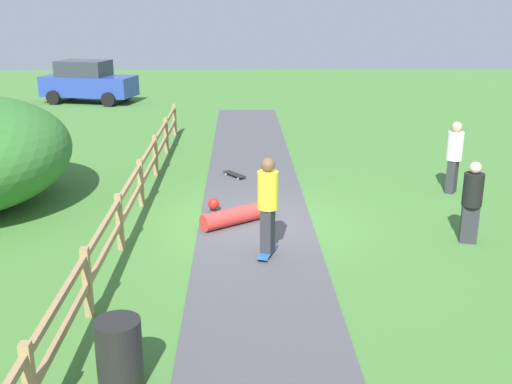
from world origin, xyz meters
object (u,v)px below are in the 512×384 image
Objects in this scene: skater_fallen at (236,214)px; trash_bin at (119,354)px; bystander_white at (454,154)px; parked_car_blue at (88,82)px; skater_riding at (268,202)px; bystander_black at (472,199)px; skateboard_loose at (234,174)px.

trash_bin is at bearing -103.65° from skater_fallen.
bystander_white is 18.69m from parked_car_blue.
trash_bin is 10.23m from bystander_white.
parked_car_blue reaches higher than bystander_white.
bystander_white is at bearing 38.88° from skater_riding.
bystander_white reaches higher than trash_bin.
bystander_white is at bearing 21.23° from skater_fallen.
parked_car_blue is (-5.50, 21.92, 0.51)m from trash_bin.
bystander_black is at bearing 37.27° from trash_bin.
skater_fallen is 0.90× the size of bystander_white.
skateboard_loose is at bearing 81.84° from trash_bin.
parked_car_blue reaches higher than skater_fallen.
skater_riding is 2.02m from skater_fallen.
skater_fallen is 3.53m from skateboard_loose.
trash_bin is at bearing -75.92° from parked_car_blue.
skater_fallen is (-0.59, 1.73, -0.85)m from skater_riding.
skater_riding is 3.99m from bystander_black.
skater_riding is 1.05× the size of bystander_white.
skater_fallen is 0.98× the size of bystander_black.
bystander_black is 0.36× the size of parked_car_blue.
bystander_white is 3.32m from bystander_black.
skateboard_loose is at bearing 90.97° from skater_fallen.
bystander_white reaches higher than bystander_black.
bystander_black reaches higher than skateboard_loose.
bystander_black is 20.83m from parked_car_blue.
parked_car_blue is at bearing 112.94° from skater_fallen.
parked_car_blue is at bearing 104.08° from trash_bin.
skater_fallen reaches higher than skateboard_loose.
skateboard_loose is at bearing 134.35° from bystander_black.
skater_riding is at bearing -141.12° from bystander_white.
trash_bin is 0.57× the size of skater_fallen.
trash_bin reaches higher than skateboard_loose.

